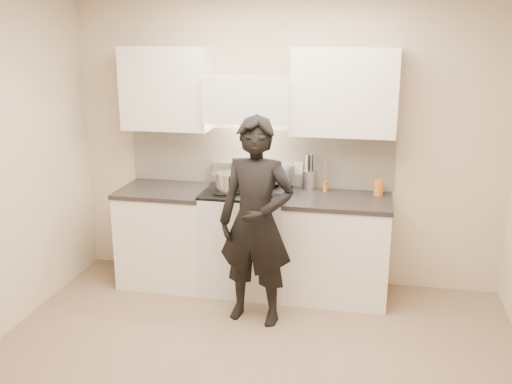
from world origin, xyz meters
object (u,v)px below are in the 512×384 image
Objects in this scene: stove at (247,239)px; wok at (266,174)px; person at (256,222)px; counter_right at (337,247)px; utensil_crock at (309,179)px.

wok is at bearing 43.22° from stove.
person reaches higher than stove.
counter_right is 0.54× the size of person.
stove is 2.92× the size of utensil_crock.
utensil_crock is at bearing 13.95° from wok.
wok is 0.77m from person.
person is (-0.62, -0.59, 0.39)m from counter_right.
utensil_crock is at bearing 76.44° from person.
counter_right is 2.80× the size of utensil_crock.
counter_right is 0.94m from person.
utensil_crock is (0.53, 0.24, 0.55)m from stove.
stove is at bearing -180.00° from counter_right.
wok is 1.55× the size of utensil_crock.
stove is 0.63m from wok.
person is at bearing -70.44° from stove.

